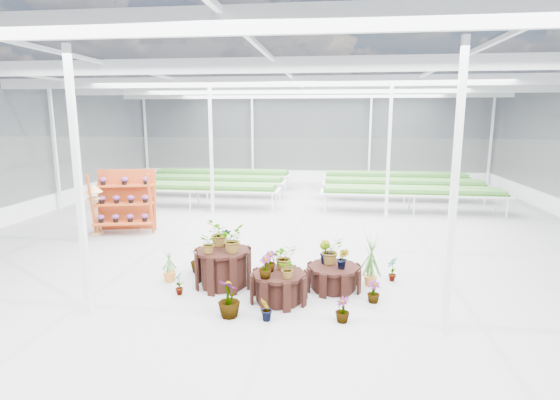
# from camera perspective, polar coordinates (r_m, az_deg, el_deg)

# --- Properties ---
(ground_plane) EXTENTS (24.00, 24.00, 0.00)m
(ground_plane) POSITION_cam_1_polar(r_m,az_deg,el_deg) (11.28, 0.59, -6.54)
(ground_plane) COLOR gray
(ground_plane) RESTS_ON ground
(greenhouse_shell) EXTENTS (18.00, 24.00, 4.50)m
(greenhouse_shell) POSITION_cam_1_polar(r_m,az_deg,el_deg) (10.82, 0.61, 4.91)
(greenhouse_shell) COLOR white
(greenhouse_shell) RESTS_ON ground
(steel_frame) EXTENTS (18.00, 24.00, 4.50)m
(steel_frame) POSITION_cam_1_polar(r_m,az_deg,el_deg) (10.82, 0.61, 4.91)
(steel_frame) COLOR silver
(steel_frame) RESTS_ON ground
(nursery_benches) EXTENTS (16.00, 7.00, 0.84)m
(nursery_benches) POSITION_cam_1_polar(r_m,az_deg,el_deg) (18.18, 3.12, 1.49)
(nursery_benches) COLOR silver
(nursery_benches) RESTS_ON ground
(plinth_tall) EXTENTS (1.31, 1.31, 0.76)m
(plinth_tall) POSITION_cam_1_polar(r_m,az_deg,el_deg) (8.95, -7.37, -8.78)
(plinth_tall) COLOR black
(plinth_tall) RESTS_ON ground
(plinth_mid) EXTENTS (1.35, 1.35, 0.55)m
(plinth_mid) POSITION_cam_1_polar(r_m,az_deg,el_deg) (8.22, -0.12, -11.28)
(plinth_mid) COLOR black
(plinth_mid) RESTS_ON ground
(plinth_low) EXTENTS (1.39, 1.39, 0.48)m
(plinth_low) POSITION_cam_1_polar(r_m,az_deg,el_deg) (8.83, 7.01, -10.01)
(plinth_low) COLOR black
(plinth_low) RESTS_ON ground
(shelf_rack) EXTENTS (1.89, 1.28, 1.83)m
(shelf_rack) POSITION_cam_1_polar(r_m,az_deg,el_deg) (13.54, -19.67, -0.24)
(shelf_rack) COLOR #A63C17
(shelf_rack) RESTS_ON ground
(bird_table) EXTENTS (0.45, 0.45, 1.48)m
(bird_table) POSITION_cam_1_polar(r_m,az_deg,el_deg) (13.61, -22.97, -1.16)
(bird_table) COLOR tan
(bird_table) RESTS_ON ground
(nursery_plants) EXTENTS (4.89, 2.79, 1.30)m
(nursery_plants) POSITION_cam_1_polar(r_m,az_deg,el_deg) (8.73, -1.56, -7.65)
(nursery_plants) COLOR #3C702F
(nursery_plants) RESTS_ON ground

